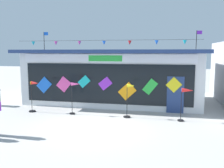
% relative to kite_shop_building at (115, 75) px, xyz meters
% --- Properties ---
extents(ground_plane, '(80.00, 80.00, 0.00)m').
position_rel_kite_shop_building_xyz_m(ground_plane, '(0.26, -5.92, -1.74)').
color(ground_plane, '#ADAAA5').
extents(kite_shop_building, '(11.22, 6.28, 4.70)m').
position_rel_kite_shop_building_xyz_m(kite_shop_building, '(0.00, 0.00, 0.00)').
color(kite_shop_building, silver).
rests_on(kite_shop_building, ground_plane).
extents(wind_spinner_far_left, '(0.67, 0.36, 1.70)m').
position_rel_kite_shop_building_xyz_m(wind_spinner_far_left, '(-3.73, -4.12, -0.70)').
color(wind_spinner_far_left, black).
rests_on(wind_spinner_far_left, ground_plane).
extents(wind_spinner_left, '(0.63, 0.29, 1.72)m').
position_rel_kite_shop_building_xyz_m(wind_spinner_left, '(-1.33, -4.14, -0.56)').
color(wind_spinner_left, black).
rests_on(wind_spinner_left, ground_plane).
extents(wind_spinner_center_left, '(0.58, 0.36, 1.73)m').
position_rel_kite_shop_building_xyz_m(wind_spinner_center_left, '(1.60, -4.17, -0.66)').
color(wind_spinner_center_left, black).
rests_on(wind_spinner_center_left, ground_plane).
extents(wind_spinner_center_right, '(0.69, 0.29, 1.61)m').
position_rel_kite_shop_building_xyz_m(wind_spinner_center_right, '(4.32, -4.29, -0.50)').
color(wind_spinner_center_right, black).
rests_on(wind_spinner_center_right, ground_plane).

